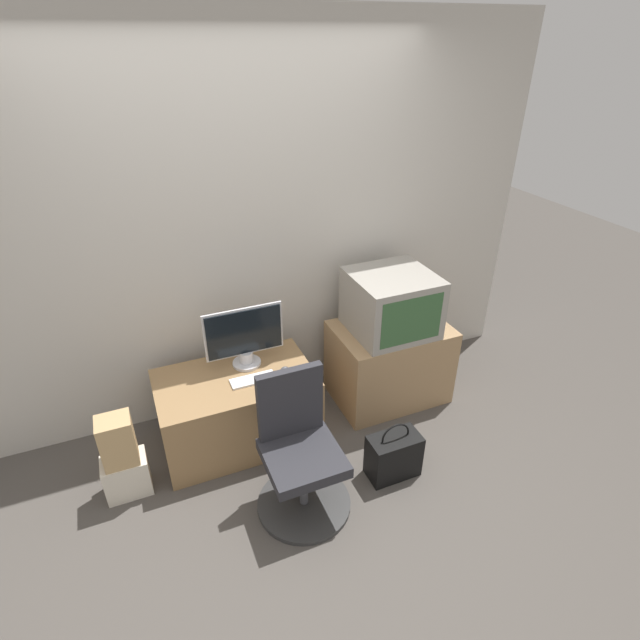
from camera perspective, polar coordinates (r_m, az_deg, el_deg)
name	(u,v)px	position (r m, az deg, el deg)	size (l,w,h in m)	color
ground_plane	(318,525)	(3.09, -0.25, -22.41)	(12.00, 12.00, 0.00)	#4C4742
wall_back	(239,234)	(3.35, -9.22, 9.63)	(4.40, 0.05, 2.60)	beige
desk	(238,408)	(3.44, -9.39, -9.92)	(1.01, 0.61, 0.51)	#937047
side_stand	(389,362)	(3.79, 7.88, -4.78)	(0.82, 0.57, 0.60)	#A37F56
main_monitor	(244,337)	(3.28, -8.63, -1.93)	(0.52, 0.19, 0.42)	silver
keyboard	(253,380)	(3.24, -7.66, -6.76)	(0.29, 0.11, 0.01)	white
mouse	(285,369)	(3.29, -4.05, -5.62)	(0.05, 0.04, 0.03)	#4C4C51
crt_tv	(391,303)	(3.50, 8.17, 1.91)	(0.55, 0.54, 0.43)	gray
office_chair	(300,458)	(2.95, -2.31, -15.46)	(0.55, 0.55, 0.87)	#333333
cardboard_box_lower	(127,476)	(3.36, -21.20, -16.25)	(0.26, 0.18, 0.26)	beige
cardboard_box_upper	(117,441)	(3.17, -22.16, -12.66)	(0.19, 0.17, 0.31)	tan
handbag	(394,455)	(3.26, 8.40, -15.05)	(0.33, 0.18, 0.41)	black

